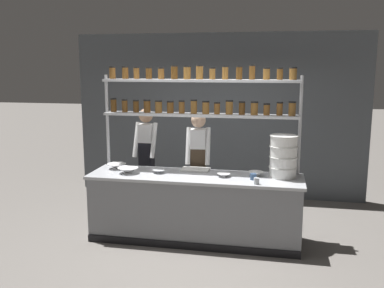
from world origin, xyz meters
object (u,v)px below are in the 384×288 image
(chef_left, at_px, (146,154))
(cutting_board, at_px, (196,170))
(chef_center, at_px, (198,161))
(prep_bowl_center_back, at_px, (159,171))
(container_stack, at_px, (283,156))
(prep_bowl_far_left, at_px, (224,175))
(prep_bowl_center_front, at_px, (128,170))
(serving_cup_front, at_px, (257,181))
(spice_shelf_unit, at_px, (199,100))
(serving_cup_by_board, at_px, (253,177))
(prep_bowl_near_left, at_px, (256,174))
(prep_bowl_near_right, at_px, (117,166))

(chef_left, xyz_separation_m, cutting_board, (0.91, -0.57, -0.07))
(chef_center, xyz_separation_m, prep_bowl_center_back, (-0.45, -0.56, -0.05))
(chef_left, height_order, container_stack, chef_left)
(chef_left, xyz_separation_m, prep_bowl_far_left, (1.34, -0.86, -0.06))
(prep_bowl_center_front, bearing_deg, serving_cup_front, -6.91)
(spice_shelf_unit, distance_m, chef_left, 1.42)
(prep_bowl_center_back, distance_m, serving_cup_by_board, 1.31)
(spice_shelf_unit, relative_size, chef_center, 1.63)
(chef_left, height_order, serving_cup_by_board, chef_left)
(chef_center, relative_size, prep_bowl_center_front, 5.90)
(spice_shelf_unit, bearing_deg, cutting_board, -125.48)
(container_stack, height_order, prep_bowl_center_back, container_stack)
(chef_center, distance_m, prep_bowl_center_back, 0.72)
(prep_bowl_center_back, distance_m, serving_cup_front, 1.39)
(cutting_board, distance_m, prep_bowl_far_left, 0.52)
(chef_center, height_order, prep_bowl_center_front, chef_center)
(cutting_board, height_order, prep_bowl_center_back, prep_bowl_center_back)
(prep_bowl_near_left, distance_m, prep_bowl_far_left, 0.44)
(chef_center, height_order, prep_bowl_far_left, chef_center)
(prep_bowl_far_left, bearing_deg, prep_bowl_center_back, 177.97)
(spice_shelf_unit, distance_m, prep_bowl_center_front, 1.40)
(spice_shelf_unit, relative_size, prep_bowl_center_front, 9.64)
(container_stack, xyz_separation_m, prep_bowl_near_right, (-2.35, 0.02, -0.25))
(prep_bowl_center_back, bearing_deg, serving_cup_by_board, -4.16)
(prep_bowl_near_left, height_order, prep_bowl_far_left, prep_bowl_near_left)
(prep_bowl_center_back, relative_size, serving_cup_front, 2.16)
(prep_bowl_center_front, xyz_separation_m, prep_bowl_near_right, (-0.25, 0.22, -0.00))
(prep_bowl_near_right, bearing_deg, container_stack, -0.44)
(chef_left, height_order, cutting_board, chef_left)
(container_stack, height_order, prep_bowl_far_left, container_stack)
(prep_bowl_near_left, height_order, prep_bowl_near_right, prep_bowl_near_right)
(prep_bowl_near_left, xyz_separation_m, prep_bowl_center_front, (-1.75, -0.20, 0.01))
(container_stack, bearing_deg, prep_bowl_near_right, 179.56)
(prep_bowl_center_front, xyz_separation_m, serving_cup_by_board, (1.72, -0.01, 0.00))
(spice_shelf_unit, bearing_deg, prep_bowl_far_left, -40.92)
(prep_bowl_far_left, xyz_separation_m, serving_cup_by_board, (0.40, -0.06, 0.02))
(chef_center, relative_size, cutting_board, 4.27)
(chef_center, xyz_separation_m, serving_cup_front, (0.91, -0.86, -0.03))
(prep_bowl_near_right, bearing_deg, prep_bowl_near_left, -0.69)
(chef_center, bearing_deg, prep_bowl_center_front, -148.71)
(chef_center, relative_size, serving_cup_by_board, 20.39)
(prep_bowl_near_right, bearing_deg, prep_bowl_center_front, -41.23)
(prep_bowl_center_front, bearing_deg, cutting_board, 20.90)
(chef_left, relative_size, prep_bowl_center_back, 9.91)
(container_stack, height_order, cutting_board, container_stack)
(chef_center, bearing_deg, cutting_board, -92.24)
(serving_cup_front, bearing_deg, prep_bowl_near_left, 94.01)
(prep_bowl_center_front, bearing_deg, container_stack, 5.50)
(chef_center, xyz_separation_m, prep_bowl_far_left, (0.46, -0.59, -0.05))
(prep_bowl_near_left, relative_size, prep_bowl_near_right, 0.78)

